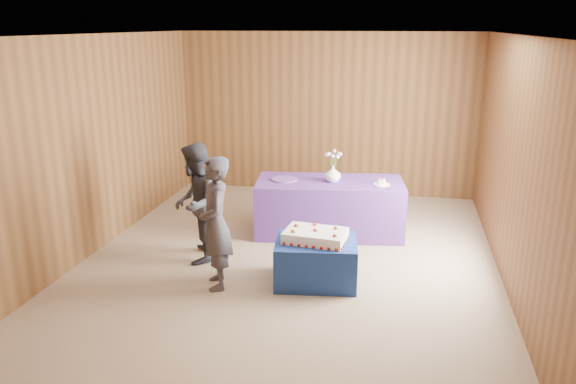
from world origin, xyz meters
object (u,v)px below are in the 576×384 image
(cake_table, at_px, (316,261))
(sheet_cake, at_px, (315,236))
(serving_table, at_px, (329,207))
(guest_left, at_px, (216,223))
(vase, at_px, (333,174))
(guest_right, at_px, (196,203))

(cake_table, distance_m, sheet_cake, 0.31)
(sheet_cake, bearing_deg, cake_table, 36.67)
(serving_table, height_order, guest_left, guest_left)
(serving_table, relative_size, vase, 8.91)
(guest_left, xyz_separation_m, guest_right, (-0.47, 0.64, -0.00))
(sheet_cake, distance_m, guest_left, 1.11)
(sheet_cake, relative_size, vase, 3.32)
(serving_table, bearing_deg, vase, -33.97)
(guest_left, bearing_deg, sheet_cake, 84.19)
(serving_table, xyz_separation_m, guest_right, (-1.46, -1.27, 0.36))
(serving_table, bearing_deg, cake_table, -95.29)
(serving_table, xyz_separation_m, sheet_cake, (0.05, -1.60, 0.19))
(cake_table, height_order, guest_right, guest_right)
(serving_table, xyz_separation_m, vase, (0.04, -0.02, 0.49))
(guest_right, bearing_deg, sheet_cake, 67.57)
(vase, distance_m, guest_right, 1.96)
(vase, bearing_deg, guest_left, -118.76)
(serving_table, bearing_deg, guest_right, -146.67)
(cake_table, xyz_separation_m, guest_left, (-1.06, -0.32, 0.49))
(vase, relative_size, guest_right, 0.15)
(sheet_cake, relative_size, guest_left, 0.50)
(cake_table, relative_size, guest_left, 0.61)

